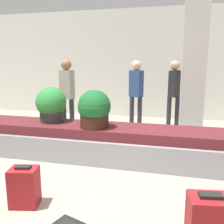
% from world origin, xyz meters
% --- Properties ---
extents(ground_plane, '(18.00, 18.00, 0.00)m').
position_xyz_m(ground_plane, '(0.00, 0.00, 0.00)').
color(ground_plane, '#9E937F').
extents(back_wall, '(18.00, 0.06, 3.20)m').
position_xyz_m(back_wall, '(0.00, 5.21, 1.60)').
color(back_wall, silver).
rests_on(back_wall, ground_plane).
extents(carousel, '(6.21, 0.89, 0.58)m').
position_xyz_m(carousel, '(0.00, 1.64, 0.27)').
color(carousel, gray).
rests_on(carousel, ground_plane).
extents(pillar, '(0.47, 0.47, 3.20)m').
position_xyz_m(pillar, '(1.37, 3.18, 1.60)').
color(pillar, beige).
rests_on(pillar, ground_plane).
extents(suitcase_3, '(0.36, 0.30, 0.49)m').
position_xyz_m(suitcase_3, '(-0.63, -0.02, 0.23)').
color(suitcase_3, maroon).
rests_on(suitcase_3, ground_plane).
extents(potted_plant_0, '(0.56, 0.56, 0.64)m').
position_xyz_m(potted_plant_0, '(-1.16, 1.73, 0.89)').
color(potted_plant_0, '#2D2D2D').
rests_on(potted_plant_0, carousel).
extents(potted_plant_1, '(0.55, 0.55, 0.63)m').
position_xyz_m(potted_plant_1, '(-0.27, 1.51, 0.88)').
color(potted_plant_1, '#381914').
rests_on(potted_plant_1, carousel).
extents(traveler_0, '(0.36, 0.26, 1.71)m').
position_xyz_m(traveler_0, '(-1.40, 2.97, 1.03)').
color(traveler_0, '#282833').
rests_on(traveler_0, ground_plane).
extents(traveler_1, '(0.37, 0.31, 1.70)m').
position_xyz_m(traveler_1, '(0.09, 3.74, 1.02)').
color(traveler_1, '#282833').
rests_on(traveler_1, ground_plane).
extents(traveler_2, '(0.31, 0.37, 1.70)m').
position_xyz_m(traveler_2, '(1.00, 3.97, 1.02)').
color(traveler_2, '#282833').
rests_on(traveler_2, ground_plane).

